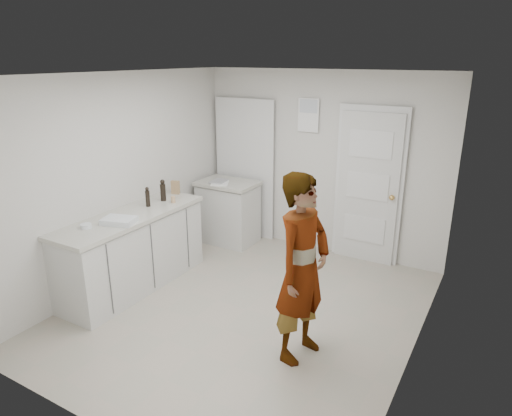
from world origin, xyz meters
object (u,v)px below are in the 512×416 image
Objects in this scene: oil_cruet_b at (148,197)px; egg_bowl at (86,226)px; person at (302,269)px; spice_jar at (173,200)px; baking_dish at (119,221)px; cake_mix_box at (175,187)px; oil_cruet_a at (163,191)px.

egg_bowl is at bearing -93.92° from oil_cruet_b.
spice_jar is at bearing 79.37° from person.
oil_cruet_b is at bearing -123.22° from spice_jar.
egg_bowl is at bearing -124.73° from baking_dish.
cake_mix_box is 0.72× the size of oil_cruet_b.
person is 6.34× the size of oil_cruet_a.
spice_jar is 0.20× the size of baking_dish.
person is 7.18× the size of oil_cruet_b.
person is 2.36m from oil_cruet_b.
oil_cruet_a reaches higher than spice_jar.
oil_cruet_b reaches higher than cake_mix_box.
oil_cruet_b is at bearing 86.08° from egg_bowl.
oil_cruet_a is (0.06, -0.31, 0.04)m from cake_mix_box.
oil_cruet_b is at bearing 102.60° from baking_dish.
person reaches higher than cake_mix_box.
cake_mix_box reaches higher than egg_bowl.
egg_bowl is (-0.07, -1.15, -0.11)m from oil_cruet_a.
person reaches higher than baking_dish.
egg_bowl is at bearing -108.79° from cake_mix_box.
oil_cruet_b is (0.05, -0.58, 0.03)m from cake_mix_box.
cake_mix_box is at bearing 89.55° from egg_bowl.
person is 2.38m from egg_bowl.
oil_cruet_a is 2.38× the size of egg_bowl.
person is at bearing -19.25° from oil_cruet_a.
oil_cruet_b is (-0.17, -0.26, 0.08)m from spice_jar.
baking_dish is (0.13, -0.60, -0.09)m from oil_cruet_b.
egg_bowl is at bearing -93.47° from oil_cruet_a.
egg_bowl is (-0.06, -0.89, -0.09)m from oil_cruet_b.
cake_mix_box is 1.46m from egg_bowl.
spice_jar is at bearing 56.78° from oil_cruet_b.
person reaches higher than spice_jar.
oil_cruet_a reaches higher than oil_cruet_b.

